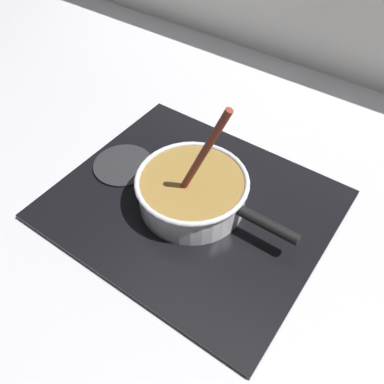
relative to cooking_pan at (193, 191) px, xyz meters
The scene contains 5 objects.
ground 0.14m from the cooking_pan, 100.19° to the right, with size 2.40×1.60×0.04m, color #B7B7BC.
hob_plate 0.05m from the cooking_pan, behind, with size 0.56×0.48×0.01m, color black.
burner_ring 0.04m from the cooking_pan, behind, with size 0.16×0.16×0.01m, color #592D0C.
spare_burner 0.20m from the cooking_pan, behind, with size 0.14×0.14×0.01m, color #262628.
cooking_pan is the anchor object (origin of this frame).
Camera 1 is at (0.35, -0.35, 0.67)m, focal length 38.28 mm.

